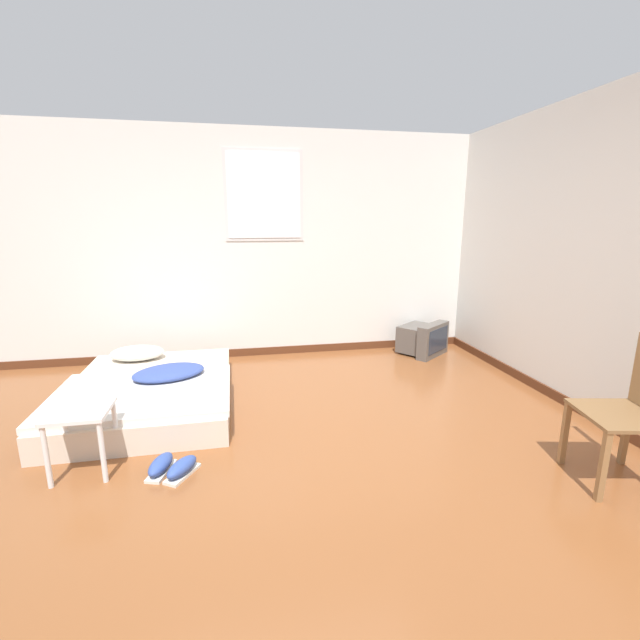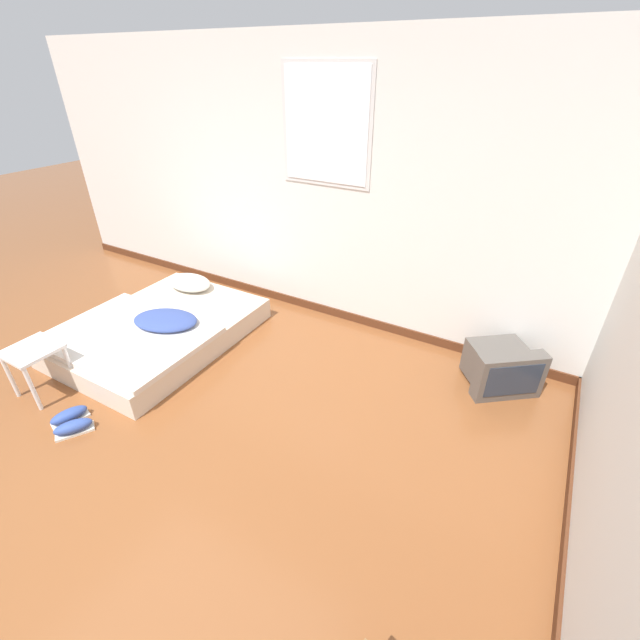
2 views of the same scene
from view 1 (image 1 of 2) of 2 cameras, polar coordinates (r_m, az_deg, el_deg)
name	(u,v)px [view 1 (image 1 of 2)]	position (r m, az deg, el deg)	size (l,w,h in m)	color
ground_plane	(299,488)	(2.81, -2.77, -21.43)	(20.00, 20.00, 0.00)	brown
wall_back	(264,247)	(5.07, -7.53, 9.62)	(7.37, 0.08, 2.60)	silver
mattress_bed	(151,390)	(4.10, -21.65, -8.70)	(1.38, 1.80, 0.36)	beige
crt_tv	(423,339)	(5.36, 13.54, -2.45)	(0.67, 0.66, 0.39)	#56514C
wooden_chair	(640,402)	(3.24, 36.91, -8.76)	(0.53, 0.53, 0.91)	olive
side_stool	(81,421)	(3.18, -29.29, -11.72)	(0.36, 0.36, 0.43)	white
sneaker_pair	(171,467)	(3.05, -19.21, -17.99)	(0.34, 0.34, 0.10)	silver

